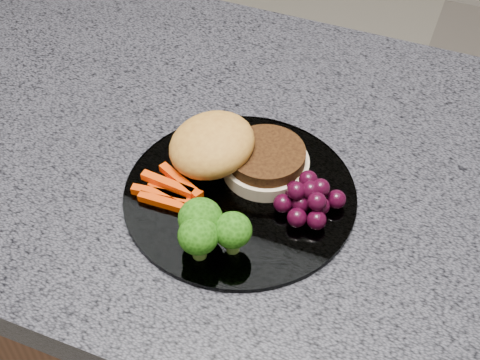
# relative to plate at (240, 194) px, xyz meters

# --- Properties ---
(countertop) EXTENTS (1.20, 0.60, 0.04)m
(countertop) POSITION_rel_plate_xyz_m (0.06, 0.07, -0.02)
(countertop) COLOR #4B4A54
(countertop) RESTS_ON island_cabinet
(plate) EXTENTS (0.26, 0.26, 0.01)m
(plate) POSITION_rel_plate_xyz_m (0.00, 0.00, 0.00)
(plate) COLOR white
(plate) RESTS_ON countertop
(burger) EXTENTS (0.18, 0.14, 0.05)m
(burger) POSITION_rel_plate_xyz_m (-0.02, 0.03, 0.03)
(burger) COLOR beige
(burger) RESTS_ON plate
(carrot_sticks) EXTENTS (0.08, 0.05, 0.02)m
(carrot_sticks) POSITION_rel_plate_xyz_m (-0.07, -0.03, 0.01)
(carrot_sticks) COLOR #E23A03
(carrot_sticks) RESTS_ON plate
(broccoli) EXTENTS (0.08, 0.06, 0.05)m
(broccoli) POSITION_rel_plate_xyz_m (-0.00, -0.08, 0.03)
(broccoli) COLOR #587E2D
(broccoli) RESTS_ON plate
(grape_bunch) EXTENTS (0.08, 0.07, 0.04)m
(grape_bunch) POSITION_rel_plate_xyz_m (0.08, 0.01, 0.02)
(grape_bunch) COLOR black
(grape_bunch) RESTS_ON plate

